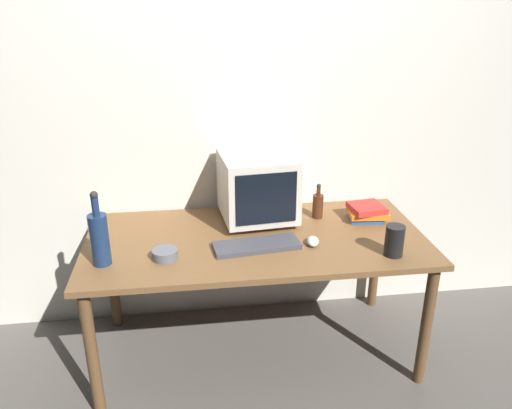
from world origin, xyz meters
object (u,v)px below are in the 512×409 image
(crt_monitor, at_px, (258,187))
(keyboard, at_px, (257,245))
(bottle_tall, at_px, (99,237))
(computer_mouse, at_px, (313,241))
(book_stack, at_px, (367,212))
(cd_spindle, at_px, (165,254))
(bottle_short, at_px, (318,205))
(metal_canister, at_px, (394,241))

(crt_monitor, height_order, keyboard, crt_monitor)
(bottle_tall, bearing_deg, crt_monitor, 26.69)
(crt_monitor, bearing_deg, bottle_tall, -153.31)
(keyboard, height_order, bottle_tall, bottle_tall)
(computer_mouse, xyz_separation_m, book_stack, (0.36, 0.25, 0.03))
(book_stack, xyz_separation_m, cd_spindle, (-1.08, -0.30, -0.02))
(book_stack, distance_m, cd_spindle, 1.12)
(bottle_tall, relative_size, bottle_short, 1.80)
(keyboard, relative_size, bottle_tall, 1.18)
(keyboard, distance_m, computer_mouse, 0.28)
(computer_mouse, distance_m, book_stack, 0.44)
(crt_monitor, xyz_separation_m, bottle_short, (0.33, -0.01, -0.12))
(crt_monitor, distance_m, book_stack, 0.62)
(keyboard, xyz_separation_m, metal_canister, (0.63, -0.16, 0.06))
(book_stack, bearing_deg, metal_canister, -91.43)
(crt_monitor, distance_m, keyboard, 0.37)
(bottle_short, height_order, cd_spindle, bottle_short)
(book_stack, height_order, cd_spindle, book_stack)
(bottle_tall, height_order, book_stack, bottle_tall)
(computer_mouse, height_order, cd_spindle, cd_spindle)
(crt_monitor, height_order, cd_spindle, crt_monitor)
(bottle_short, height_order, book_stack, bottle_short)
(keyboard, xyz_separation_m, book_stack, (0.64, 0.25, 0.03))
(crt_monitor, relative_size, keyboard, 1.00)
(keyboard, xyz_separation_m, computer_mouse, (0.28, -0.00, 0.01))
(keyboard, bearing_deg, bottle_short, 32.56)
(book_stack, bearing_deg, bottle_tall, -167.05)
(crt_monitor, height_order, book_stack, crt_monitor)
(computer_mouse, relative_size, metal_canister, 0.67)
(keyboard, bearing_deg, crt_monitor, 74.43)
(computer_mouse, xyz_separation_m, cd_spindle, (-0.72, -0.05, 0.00))
(crt_monitor, relative_size, computer_mouse, 4.20)
(keyboard, height_order, cd_spindle, cd_spindle)
(book_stack, height_order, metal_canister, metal_canister)
(cd_spindle, distance_m, metal_canister, 1.08)
(computer_mouse, distance_m, bottle_short, 0.34)
(bottle_tall, xyz_separation_m, book_stack, (1.36, 0.31, -0.09))
(book_stack, distance_m, metal_canister, 0.41)
(bottle_tall, xyz_separation_m, bottle_short, (1.10, 0.38, -0.06))
(crt_monitor, height_order, bottle_tall, crt_monitor)
(cd_spindle, xyz_separation_m, metal_canister, (1.07, -0.11, 0.05))
(bottle_short, xyz_separation_m, book_stack, (0.26, -0.07, -0.03))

